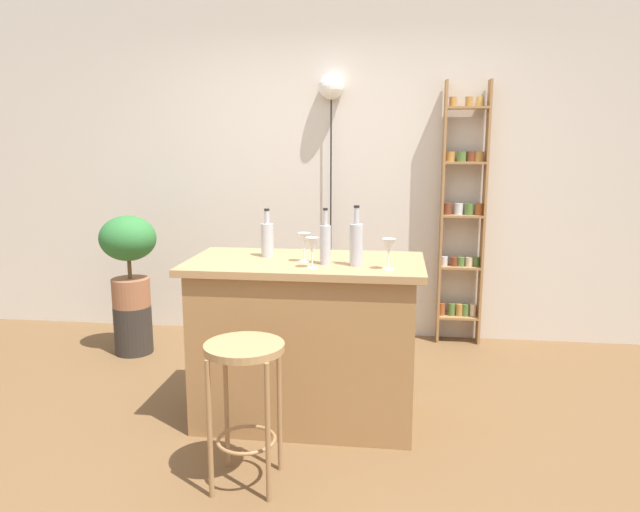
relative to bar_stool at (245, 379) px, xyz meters
The scene contains 14 objects.
ground 0.70m from the bar_stool, 67.78° to the left, with size 12.00×12.00×0.00m, color brown.
back_wall 2.54m from the bar_stool, 85.83° to the left, with size 6.40×0.10×2.80m, color beige.
kitchen_counter 0.75m from the bar_stool, 76.54° to the left, with size 1.33×0.70×0.94m.
bar_stool is the anchor object (origin of this frame).
spice_shelf 2.58m from the bar_stool, 61.84° to the left, with size 0.34×0.15×2.06m.
plant_stool 2.13m from the bar_stool, 128.69° to the left, with size 0.29×0.29×0.37m, color #2D2823.
potted_plant 2.12m from the bar_stool, 128.69° to the left, with size 0.42×0.38×0.69m.
bottle_wine_red 0.94m from the bar_stool, 52.75° to the left, with size 0.07×0.07×0.33m.
bottle_spirits_clear 0.97m from the bar_stool, 94.50° to the left, with size 0.07×0.07×0.28m.
bottle_sauce_amber 0.88m from the bar_stool, 64.85° to the left, with size 0.06×0.06×0.31m.
wine_glass_left 0.99m from the bar_stool, 39.72° to the left, with size 0.07×0.07×0.16m.
wine_glass_center 0.79m from the bar_stool, 65.28° to the left, with size 0.07×0.07×0.16m.
wine_glass_right 0.88m from the bar_stool, 75.84° to the left, with size 0.07×0.07×0.16m.
pendant_globe_light 2.70m from the bar_stool, 86.32° to the left, with size 0.20×0.20×2.13m.
Camera 1 is at (0.50, -2.93, 1.59)m, focal length 33.20 mm.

